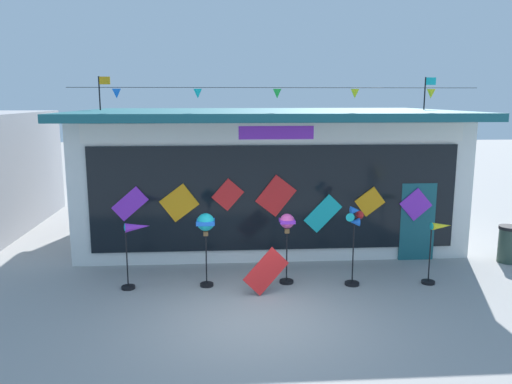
# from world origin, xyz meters

# --- Properties ---
(ground_plane) EXTENTS (80.00, 80.00, 0.00)m
(ground_plane) POSITION_xyz_m (0.00, 0.00, 0.00)
(ground_plane) COLOR #9E9B99
(kite_shop_building) EXTENTS (10.51, 6.68, 4.73)m
(kite_shop_building) POSITION_xyz_m (0.72, 6.03, 1.90)
(kite_shop_building) COLOR silver
(kite_shop_building) RESTS_ON ground_plane
(wind_spinner_far_left) EXTENTS (0.69, 0.34, 1.49)m
(wind_spinner_far_left) POSITION_xyz_m (-2.49, 1.66, 1.10)
(wind_spinner_far_left) COLOR black
(wind_spinner_far_left) RESTS_ON ground_plane
(wind_spinner_left) EXTENTS (0.40, 0.40, 1.65)m
(wind_spinner_left) POSITION_xyz_m (-0.97, 1.70, 1.35)
(wind_spinner_left) COLOR black
(wind_spinner_left) RESTS_ON ground_plane
(wind_spinner_center_left) EXTENTS (0.33, 0.33, 1.60)m
(wind_spinner_center_left) POSITION_xyz_m (0.82, 1.77, 1.25)
(wind_spinner_center_left) COLOR black
(wind_spinner_center_left) RESTS_ON ground_plane
(wind_spinner_center_right) EXTENTS (0.45, 0.32, 1.81)m
(wind_spinner_center_right) POSITION_xyz_m (2.27, 1.51, 1.28)
(wind_spinner_center_right) COLOR black
(wind_spinner_center_right) RESTS_ON ground_plane
(wind_spinner_right) EXTENTS (0.62, 0.30, 1.41)m
(wind_spinner_right) POSITION_xyz_m (4.14, 1.50, 0.93)
(wind_spinner_right) COLOR black
(wind_spinner_right) RESTS_ON ground_plane
(trash_bin) EXTENTS (0.52, 0.52, 0.94)m
(trash_bin) POSITION_xyz_m (6.61, 2.84, 0.48)
(trash_bin) COLOR #2D4238
(trash_bin) RESTS_ON ground_plane
(display_kite_on_ground) EXTENTS (1.00, 0.25, 1.00)m
(display_kite_on_ground) POSITION_xyz_m (0.30, 1.15, 0.50)
(display_kite_on_ground) COLOR red
(display_kite_on_ground) RESTS_ON ground_plane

